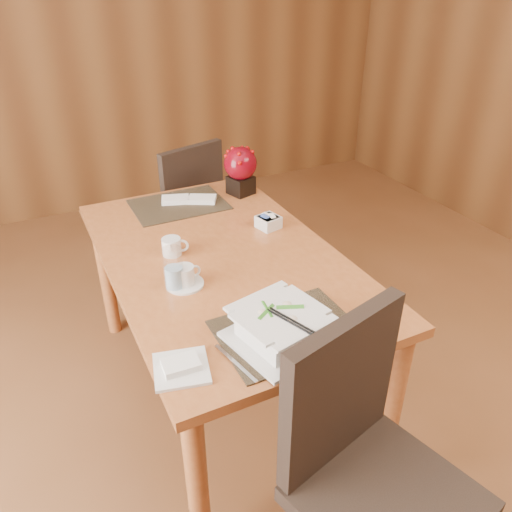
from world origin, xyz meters
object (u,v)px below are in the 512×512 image
berry_decor (241,168)px  water_glass (173,269)px  far_chair (184,207)px  creamer_jug (172,247)px  sugar_caddy (268,222)px  bread_plate (181,368)px  near_chair (366,459)px  dining_table (223,275)px  soup_setting (280,327)px  coffee_cup (185,277)px

berry_decor → water_glass: bearing=-130.4°
far_chair → creamer_jug: bearing=52.4°
far_chair → water_glass: bearing=53.5°
sugar_caddy → bread_plate: size_ratio=0.57×
near_chair → far_chair: (0.12, 1.95, -0.04)m
dining_table → berry_decor: (0.34, 0.54, 0.24)m
berry_decor → near_chair: size_ratio=0.25×
soup_setting → sugar_caddy: size_ratio=3.69×
coffee_cup → berry_decor: 0.88m
dining_table → creamer_jug: size_ratio=14.89×
coffee_cup → bread_plate: 0.45m
sugar_caddy → berry_decor: bearing=82.8°
water_glass → creamer_jug: water_glass is taller
bread_plate → water_glass: bearing=74.0°
dining_table → coffee_cup: (-0.21, -0.14, 0.13)m
water_glass → sugar_caddy: 0.61m
soup_setting → far_chair: size_ratio=0.37×
berry_decor → creamer_jug: bearing=-139.4°
sugar_caddy → near_chair: 1.13m
bread_plate → coffee_cup: bearing=69.3°
soup_setting → berry_decor: bearing=58.8°
water_glass → sugar_caddy: bearing=27.7°
soup_setting → berry_decor: berry_decor is taller
near_chair → water_glass: bearing=95.6°
coffee_cup → sugar_caddy: (0.50, 0.28, -0.01)m
dining_table → sugar_caddy: 0.34m
berry_decor → soup_setting: bearing=-108.9°
soup_setting → berry_decor: 1.19m
dining_table → near_chair: (0.04, -0.95, -0.10)m
water_glass → creamer_jug: size_ratio=1.67×
soup_setting → far_chair: (0.21, 1.59, -0.29)m
far_chair → coffee_cup: bearing=55.2°
dining_table → soup_setting: soup_setting is taller
dining_table → near_chair: 0.96m
dining_table → soup_setting: size_ratio=4.42×
water_glass → berry_decor: (0.59, 0.69, 0.06)m
sugar_caddy → near_chair: near_chair is taller
coffee_cup → sugar_caddy: 0.57m
bread_plate → far_chair: far_chair is taller
soup_setting → water_glass: (-0.20, 0.44, 0.03)m
berry_decor → bread_plate: (-0.71, -1.11, -0.14)m
creamer_jug → near_chair: 1.10m
dining_table → sugar_caddy: bearing=25.4°
bread_plate → near_chair: size_ratio=0.16×
soup_setting → creamer_jug: size_ratio=3.37×
soup_setting → bread_plate: soup_setting is taller
soup_setting → far_chair: 1.63m
dining_table → berry_decor: size_ratio=6.04×
far_chair → near_chair: bearing=69.8°
water_glass → bread_plate: water_glass is taller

